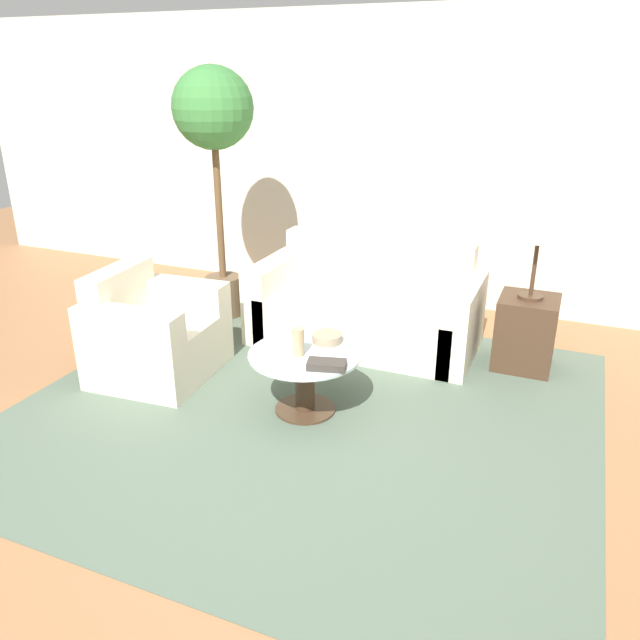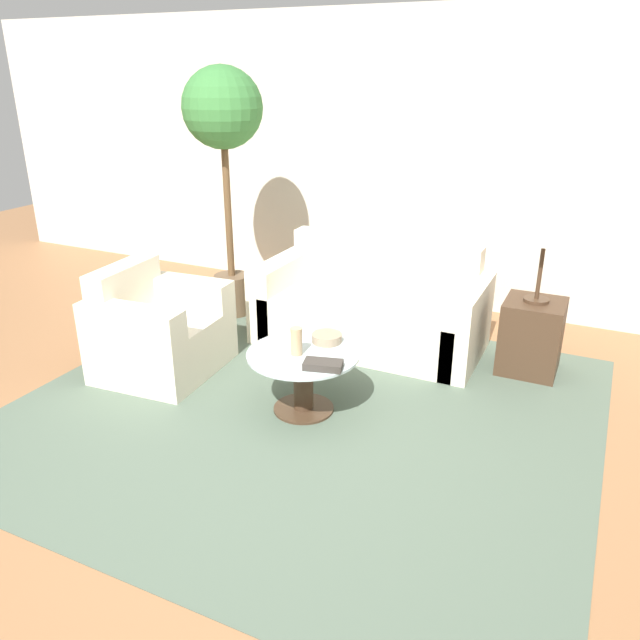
{
  "view_description": "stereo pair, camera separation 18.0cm",
  "coord_description": "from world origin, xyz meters",
  "px_view_note": "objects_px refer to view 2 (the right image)",
  "views": [
    {
      "loc": [
        1.53,
        -2.55,
        2.1
      ],
      "look_at": [
        0.05,
        0.97,
        0.55
      ],
      "focal_mm": 35.0,
      "sensor_mm": 36.0,
      "label": 1
    },
    {
      "loc": [
        1.7,
        -2.47,
        2.1
      ],
      "look_at": [
        0.05,
        0.97,
        0.55
      ],
      "focal_mm": 35.0,
      "sensor_mm": 36.0,
      "label": 2
    }
  ],
  "objects_px": {
    "armchair": "(156,334)",
    "potted_plant": "(224,132)",
    "sofa_main": "(372,310)",
    "table_lamp": "(546,231)",
    "bowl": "(327,338)",
    "vase": "(296,341)",
    "coffee_table": "(303,373)",
    "book_stack": "(323,365)"
  },
  "relations": [
    {
      "from": "armchair",
      "to": "potted_plant",
      "type": "distance_m",
      "value": 1.8
    },
    {
      "from": "sofa_main",
      "to": "table_lamp",
      "type": "height_order",
      "value": "table_lamp"
    },
    {
      "from": "bowl",
      "to": "sofa_main",
      "type": "bearing_deg",
      "value": 93.78
    },
    {
      "from": "vase",
      "to": "coffee_table",
      "type": "bearing_deg",
      "value": 52.97
    },
    {
      "from": "sofa_main",
      "to": "potted_plant",
      "type": "height_order",
      "value": "potted_plant"
    },
    {
      "from": "potted_plant",
      "to": "book_stack",
      "type": "relative_size",
      "value": 8.29
    },
    {
      "from": "sofa_main",
      "to": "bowl",
      "type": "height_order",
      "value": "sofa_main"
    },
    {
      "from": "coffee_table",
      "to": "vase",
      "type": "distance_m",
      "value": 0.24
    },
    {
      "from": "potted_plant",
      "to": "bowl",
      "type": "distance_m",
      "value": 2.14
    },
    {
      "from": "armchair",
      "to": "table_lamp",
      "type": "relative_size",
      "value": 1.41
    },
    {
      "from": "sofa_main",
      "to": "table_lamp",
      "type": "bearing_deg",
      "value": 0.13
    },
    {
      "from": "armchair",
      "to": "vase",
      "type": "xyz_separation_m",
      "value": [
        1.23,
        -0.12,
        0.23
      ]
    },
    {
      "from": "coffee_table",
      "to": "book_stack",
      "type": "bearing_deg",
      "value": -34.22
    },
    {
      "from": "armchair",
      "to": "book_stack",
      "type": "distance_m",
      "value": 1.49
    },
    {
      "from": "table_lamp",
      "to": "potted_plant",
      "type": "xyz_separation_m",
      "value": [
        -2.62,
        0.04,
        0.54
      ]
    },
    {
      "from": "sofa_main",
      "to": "armchair",
      "type": "bearing_deg",
      "value": -137.11
    },
    {
      "from": "potted_plant",
      "to": "bowl",
      "type": "bearing_deg",
      "value": -36.48
    },
    {
      "from": "vase",
      "to": "bowl",
      "type": "height_order",
      "value": "vase"
    },
    {
      "from": "coffee_table",
      "to": "book_stack",
      "type": "xyz_separation_m",
      "value": [
        0.21,
        -0.14,
        0.17
      ]
    },
    {
      "from": "book_stack",
      "to": "table_lamp",
      "type": "bearing_deg",
      "value": 38.82
    },
    {
      "from": "sofa_main",
      "to": "bowl",
      "type": "distance_m",
      "value": 1.04
    },
    {
      "from": "potted_plant",
      "to": "coffee_table",
      "type": "bearing_deg",
      "value": -43.02
    },
    {
      "from": "coffee_table",
      "to": "table_lamp",
      "type": "xyz_separation_m",
      "value": [
        1.24,
        1.25,
        0.79
      ]
    },
    {
      "from": "sofa_main",
      "to": "vase",
      "type": "bearing_deg",
      "value": -91.0
    },
    {
      "from": "sofa_main",
      "to": "book_stack",
      "type": "relative_size",
      "value": 6.97
    },
    {
      "from": "sofa_main",
      "to": "book_stack",
      "type": "bearing_deg",
      "value": -81.24
    },
    {
      "from": "armchair",
      "to": "coffee_table",
      "type": "distance_m",
      "value": 1.26
    },
    {
      "from": "sofa_main",
      "to": "table_lamp",
      "type": "relative_size",
      "value": 2.78
    },
    {
      "from": "coffee_table",
      "to": "bowl",
      "type": "bearing_deg",
      "value": 74.17
    },
    {
      "from": "coffee_table",
      "to": "book_stack",
      "type": "distance_m",
      "value": 0.3
    },
    {
      "from": "armchair",
      "to": "vase",
      "type": "distance_m",
      "value": 1.26
    },
    {
      "from": "table_lamp",
      "to": "potted_plant",
      "type": "height_order",
      "value": "potted_plant"
    },
    {
      "from": "vase",
      "to": "potted_plant",
      "type": "bearing_deg",
      "value": 135.62
    },
    {
      "from": "book_stack",
      "to": "bowl",
      "type": "bearing_deg",
      "value": 97.29
    },
    {
      "from": "sofa_main",
      "to": "coffee_table",
      "type": "relative_size",
      "value": 2.47
    },
    {
      "from": "table_lamp",
      "to": "book_stack",
      "type": "xyz_separation_m",
      "value": [
        -1.03,
        -1.39,
        -0.62
      ]
    },
    {
      "from": "sofa_main",
      "to": "coffee_table",
      "type": "height_order",
      "value": "sofa_main"
    },
    {
      "from": "coffee_table",
      "to": "book_stack",
      "type": "relative_size",
      "value": 2.82
    },
    {
      "from": "coffee_table",
      "to": "potted_plant",
      "type": "distance_m",
      "value": 2.31
    },
    {
      "from": "sofa_main",
      "to": "bowl",
      "type": "xyz_separation_m",
      "value": [
        0.07,
        -1.02,
        0.17
      ]
    },
    {
      "from": "potted_plant",
      "to": "vase",
      "type": "bearing_deg",
      "value": -44.38
    },
    {
      "from": "coffee_table",
      "to": "sofa_main",
      "type": "bearing_deg",
      "value": 90.22
    }
  ]
}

